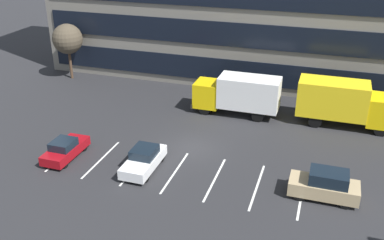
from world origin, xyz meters
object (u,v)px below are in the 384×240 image
box_truck_yellow (238,93)px  sedan_maroon (65,149)px  suv_tan (325,185)px  sedan_white (144,159)px  bare_tree (67,39)px  box_truck_yellow_all (345,102)px

box_truck_yellow → sedan_maroon: bearing=-131.5°
suv_tan → sedan_maroon: (-17.81, -0.64, -0.23)m
suv_tan → sedan_white: 11.87m
sedan_maroon → box_truck_yellow: bearing=48.5°
sedan_maroon → sedan_white: (5.95, 0.33, 0.05)m
suv_tan → bare_tree: 30.46m
sedan_white → bare_tree: 21.10m
box_truck_yellow → sedan_white: bearing=-110.2°
box_truck_yellow_all → box_truck_yellow: bearing=-177.0°
box_truck_yellow → suv_tan: (7.82, -10.65, -1.03)m
box_truck_yellow_all → bare_tree: bearing=173.4°
sedan_maroon → bare_tree: bearing=120.8°
suv_tan → sedan_maroon: suv_tan is taller
sedan_maroon → bare_tree: (-8.89, 14.92, 3.56)m
box_truck_yellow_all → suv_tan: size_ratio=1.92×
box_truck_yellow_all → sedan_white: box_truck_yellow_all is taller
bare_tree → box_truck_yellow: bearing=-10.9°
box_truck_yellow_all → box_truck_yellow: (-8.74, -0.46, -0.15)m
box_truck_yellow_all → suv_tan: (-0.91, -11.11, -1.18)m
box_truck_yellow → suv_tan: box_truck_yellow is taller
box_truck_yellow → sedan_white: size_ratio=1.75×
sedan_maroon → bare_tree: 17.73m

